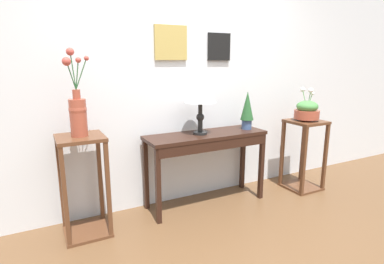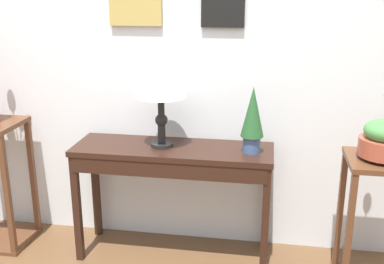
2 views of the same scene
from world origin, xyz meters
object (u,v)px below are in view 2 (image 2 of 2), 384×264
potted_plant_on_console (253,117)px  console_table (172,164)px  table_lamp (161,79)px  pedestal_stand_right (374,225)px

potted_plant_on_console → console_table: bearing=-179.3°
console_table → potted_plant_on_console: potted_plant_on_console is taller
console_table → potted_plant_on_console: bearing=0.7°
table_lamp → pedestal_stand_right: size_ratio=0.70×
table_lamp → potted_plant_on_console: table_lamp is taller
table_lamp → pedestal_stand_right: bearing=-7.4°
table_lamp → pedestal_stand_right: (1.30, -0.17, -0.79)m
console_table → table_lamp: (-0.07, 0.02, 0.54)m
table_lamp → potted_plant_on_console: (0.57, -0.02, -0.21)m
potted_plant_on_console → table_lamp: bearing=178.2°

